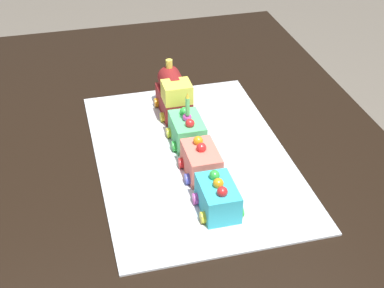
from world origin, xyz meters
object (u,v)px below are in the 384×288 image
Objects in this scene: cake_car_caboose_mint_green at (187,130)px; cake_car_tanker_coral at (201,161)px; cake_car_gondola_turquoise at (218,197)px; birthday_candle at (188,105)px; dining_table at (166,186)px; cake_locomotive at (174,95)px.

cake_car_caboose_mint_green is 1.00× the size of cake_car_tanker_coral.
cake_car_gondola_turquoise is (0.24, 0.00, 0.00)m from cake_car_caboose_mint_green.
birthday_candle is at bearing -0.00° from cake_car_caboose_mint_green.
cake_car_tanker_coral is at bearing 0.00° from birthday_candle.
dining_table is 14.00× the size of cake_car_tanker_coral.
dining_table is 14.00× the size of cake_car_gondola_turquoise.
cake_locomotive is 0.13m from cake_car_caboose_mint_green.
cake_car_caboose_mint_green is 1.00× the size of cake_car_gondola_turquoise.
cake_locomotive is at bearing -180.00° from cake_car_tanker_coral.
dining_table is 14.00× the size of cake_car_caboose_mint_green.
cake_car_tanker_coral is 1.00× the size of cake_car_gondola_turquoise.
cake_car_tanker_coral is 1.90× the size of birthday_candle.
cake_car_caboose_mint_green is (0.13, 0.00, -0.02)m from cake_locomotive.
cake_car_gondola_turquoise is (0.23, 0.05, 0.14)m from dining_table.
cake_locomotive reaches higher than dining_table.
cake_locomotive is 1.40× the size of cake_car_gondola_turquoise.
cake_locomotive is 0.25m from cake_car_tanker_coral.
cake_car_tanker_coral reaches higher than dining_table.
dining_table is at bearing -84.51° from cake_car_caboose_mint_green.
dining_table is 0.21m from birthday_candle.
dining_table is 26.65× the size of birthday_candle.
cake_car_tanker_coral and cake_car_gondola_turquoise have the same top height.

